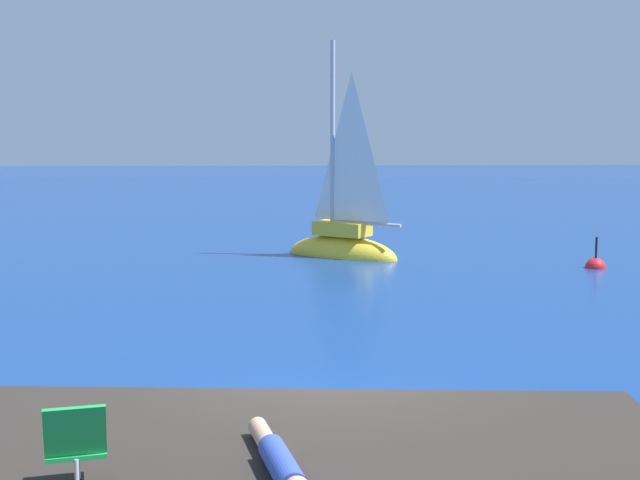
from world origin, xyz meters
TOP-DOWN VIEW (x-y plane):
  - ground_plane at (0.00, 0.00)m, footprint 160.00×160.00m
  - boulder_seaward at (2.73, -0.95)m, footprint 0.95×0.80m
  - sailboat_near at (1.14, 14.53)m, footprint 3.71×3.11m
  - person_sunbather at (-0.58, -3.30)m, footprint 0.57×1.74m
  - beach_chair at (-2.21, -3.66)m, footprint 0.60×0.69m
  - marker_buoy at (7.89, 12.10)m, footprint 0.56×0.56m

SIDE VIEW (x-z plane):
  - ground_plane at x=0.00m, z-range 0.00..0.00m
  - boulder_seaward at x=2.73m, z-range -0.34..0.34m
  - marker_buoy at x=7.89m, z-range -0.56..0.57m
  - sailboat_near at x=1.14m, z-range -3.10..3.85m
  - person_sunbather at x=-0.58m, z-range 0.77..1.02m
  - beach_chair at x=-2.21m, z-range 0.82..1.62m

